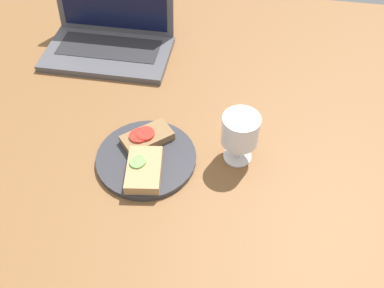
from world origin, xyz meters
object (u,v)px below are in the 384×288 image
(wine_glass, at_px, (240,131))
(sandwich_with_tomato, at_px, (147,137))
(plate, at_px, (146,158))
(sandwich_with_cucumber, at_px, (144,169))
(laptop, at_px, (110,37))

(wine_glass, bearing_deg, sandwich_with_tomato, 179.21)
(sandwich_with_tomato, bearing_deg, wine_glass, -0.79)
(plate, height_order, sandwich_with_cucumber, sandwich_with_cucumber)
(plate, xyz_separation_m, sandwich_with_tomato, (-0.01, 0.05, 0.02))
(laptop, bearing_deg, sandwich_with_tomato, -61.27)
(plate, height_order, wine_glass, wine_glass)
(plate, bearing_deg, laptop, 116.86)
(laptop, bearing_deg, wine_glass, -40.98)
(sandwich_with_tomato, xyz_separation_m, wine_glass, (0.21, -0.00, 0.06))
(plate, bearing_deg, sandwich_with_tomato, 101.04)
(sandwich_with_tomato, relative_size, wine_glass, 1.01)
(plate, relative_size, laptop, 0.64)
(sandwich_with_cucumber, relative_size, wine_glass, 1.01)
(sandwich_with_tomato, distance_m, sandwich_with_cucumber, 0.09)
(wine_glass, relative_size, laptop, 0.35)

